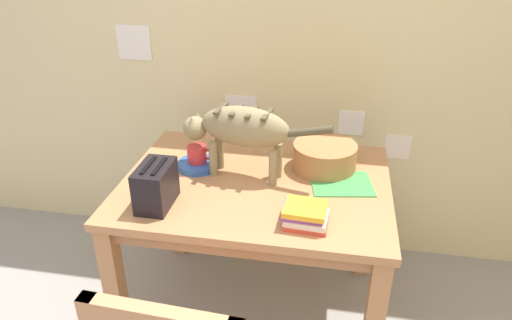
{
  "coord_description": "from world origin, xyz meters",
  "views": [
    {
      "loc": [
        0.3,
        -0.5,
        1.77
      ],
      "look_at": [
        -0.01,
        1.24,
        0.85
      ],
      "focal_mm": 33.19,
      "sensor_mm": 36.0,
      "label": 1
    }
  ],
  "objects_px": {
    "cat": "(240,129)",
    "dining_table": "(256,199)",
    "book_stack": "(306,215)",
    "toaster": "(156,186)",
    "saucer_bowl": "(198,165)",
    "coffee_mug": "(198,154)",
    "magazine": "(342,184)",
    "wicker_basket": "(325,156)"
  },
  "relations": [
    {
      "from": "saucer_bowl",
      "to": "wicker_basket",
      "type": "height_order",
      "value": "wicker_basket"
    },
    {
      "from": "wicker_basket",
      "to": "toaster",
      "type": "relative_size",
      "value": 1.42
    },
    {
      "from": "book_stack",
      "to": "toaster",
      "type": "height_order",
      "value": "toaster"
    },
    {
      "from": "dining_table",
      "to": "magazine",
      "type": "bearing_deg",
      "value": 5.21
    },
    {
      "from": "wicker_basket",
      "to": "saucer_bowl",
      "type": "bearing_deg",
      "value": -170.06
    },
    {
      "from": "dining_table",
      "to": "cat",
      "type": "relative_size",
      "value": 1.75
    },
    {
      "from": "toaster",
      "to": "wicker_basket",
      "type": "bearing_deg",
      "value": 33.68
    },
    {
      "from": "book_stack",
      "to": "cat",
      "type": "bearing_deg",
      "value": 134.09
    },
    {
      "from": "cat",
      "to": "wicker_basket",
      "type": "distance_m",
      "value": 0.41
    },
    {
      "from": "cat",
      "to": "book_stack",
      "type": "height_order",
      "value": "cat"
    },
    {
      "from": "dining_table",
      "to": "wicker_basket",
      "type": "relative_size",
      "value": 4.01
    },
    {
      "from": "dining_table",
      "to": "book_stack",
      "type": "bearing_deg",
      "value": -50.0
    },
    {
      "from": "coffee_mug",
      "to": "magazine",
      "type": "relative_size",
      "value": 0.5
    },
    {
      "from": "magazine",
      "to": "wicker_basket",
      "type": "relative_size",
      "value": 0.89
    },
    {
      "from": "magazine",
      "to": "coffee_mug",
      "type": "bearing_deg",
      "value": 166.95
    },
    {
      "from": "coffee_mug",
      "to": "magazine",
      "type": "bearing_deg",
      "value": -3.15
    },
    {
      "from": "saucer_bowl",
      "to": "toaster",
      "type": "xyz_separation_m",
      "value": [
        -0.07,
        -0.32,
        0.07
      ]
    },
    {
      "from": "cat",
      "to": "wicker_basket",
      "type": "bearing_deg",
      "value": -61.88
    },
    {
      "from": "dining_table",
      "to": "magazine",
      "type": "distance_m",
      "value": 0.38
    },
    {
      "from": "dining_table",
      "to": "toaster",
      "type": "xyz_separation_m",
      "value": [
        -0.35,
        -0.25,
        0.18
      ]
    },
    {
      "from": "cat",
      "to": "coffee_mug",
      "type": "distance_m",
      "value": 0.25
    },
    {
      "from": "cat",
      "to": "dining_table",
      "type": "bearing_deg",
      "value": -109.31
    },
    {
      "from": "wicker_basket",
      "to": "toaster",
      "type": "height_order",
      "value": "toaster"
    },
    {
      "from": "saucer_bowl",
      "to": "book_stack",
      "type": "xyz_separation_m",
      "value": [
        0.52,
        -0.35,
        0.02
      ]
    },
    {
      "from": "cat",
      "to": "magazine",
      "type": "distance_m",
      "value": 0.49
    },
    {
      "from": "saucer_bowl",
      "to": "book_stack",
      "type": "height_order",
      "value": "book_stack"
    },
    {
      "from": "wicker_basket",
      "to": "magazine",
      "type": "bearing_deg",
      "value": -58.26
    },
    {
      "from": "dining_table",
      "to": "toaster",
      "type": "distance_m",
      "value": 0.47
    },
    {
      "from": "cat",
      "to": "book_stack",
      "type": "xyz_separation_m",
      "value": [
        0.31,
        -0.32,
        -0.18
      ]
    },
    {
      "from": "wicker_basket",
      "to": "toaster",
      "type": "xyz_separation_m",
      "value": [
        -0.63,
        -0.42,
        0.02
      ]
    },
    {
      "from": "book_stack",
      "to": "wicker_basket",
      "type": "height_order",
      "value": "wicker_basket"
    },
    {
      "from": "saucer_bowl",
      "to": "magazine",
      "type": "xyz_separation_m",
      "value": [
        0.65,
        -0.04,
        -0.01
      ]
    },
    {
      "from": "cat",
      "to": "book_stack",
      "type": "bearing_deg",
      "value": -127.66
    },
    {
      "from": "coffee_mug",
      "to": "wicker_basket",
      "type": "relative_size",
      "value": 0.44
    },
    {
      "from": "cat",
      "to": "toaster",
      "type": "bearing_deg",
      "value": 144.9
    },
    {
      "from": "dining_table",
      "to": "book_stack",
      "type": "xyz_separation_m",
      "value": [
        0.24,
        -0.28,
        0.13
      ]
    },
    {
      "from": "cat",
      "to": "coffee_mug",
      "type": "relative_size",
      "value": 5.14
    },
    {
      "from": "book_stack",
      "to": "wicker_basket",
      "type": "xyz_separation_m",
      "value": [
        0.05,
        0.45,
        0.02
      ]
    },
    {
      "from": "coffee_mug",
      "to": "book_stack",
      "type": "relative_size",
      "value": 0.73
    },
    {
      "from": "saucer_bowl",
      "to": "coffee_mug",
      "type": "height_order",
      "value": "coffee_mug"
    },
    {
      "from": "book_stack",
      "to": "wicker_basket",
      "type": "bearing_deg",
      "value": 84.23
    },
    {
      "from": "dining_table",
      "to": "saucer_bowl",
      "type": "distance_m",
      "value": 0.31
    }
  ]
}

